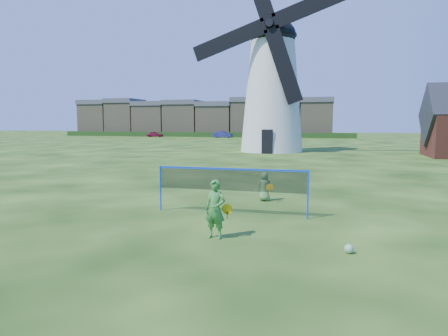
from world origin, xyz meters
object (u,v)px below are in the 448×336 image
object	(u,v)px
play_ball	(349,249)
badminton_net	(231,180)
windmill	(272,86)
car_left	(155,134)
player_girl	(215,209)
player_boy	(265,186)
car_right	(223,134)

from	to	relation	value
play_ball	badminton_net	bearing A→B (deg)	138.68
windmill	car_left	bearing A→B (deg)	129.93
badminton_net	car_left	xyz separation A→B (m)	(-30.99, 62.74, -0.57)
player_girl	car_left	distance (m)	72.57
player_boy	player_girl	bearing A→B (deg)	82.57
play_ball	player_girl	bearing A→B (deg)	173.24
player_boy	badminton_net	bearing A→B (deg)	71.63
player_boy	car_right	world-z (taller)	car_right
player_boy	car_left	world-z (taller)	car_left
player_girl	play_ball	xyz separation A→B (m)	(3.35, -0.40, -0.67)
player_girl	car_left	xyz separation A→B (m)	(-31.24, 65.51, -0.21)
player_boy	car_right	xyz separation A→B (m)	(-17.60, 60.78, 0.06)
play_ball	car_left	bearing A→B (deg)	117.70
badminton_net	car_right	distance (m)	65.54
player_boy	car_left	size ratio (longest dim) A/B	0.34
car_left	car_right	distance (m)	14.15
badminton_net	car_left	size ratio (longest dim) A/B	1.51
badminton_net	player_boy	world-z (taller)	badminton_net
windmill	player_girl	distance (m)	32.19
player_girl	car_right	distance (m)	68.28
badminton_net	car_left	world-z (taller)	badminton_net
windmill	player_girl	world-z (taller)	windmill
player_boy	car_left	xyz separation A→B (m)	(-31.74, 60.18, 0.00)
windmill	play_ball	xyz separation A→B (m)	(6.13, -31.91, -6.63)
badminton_net	player_boy	bearing A→B (deg)	73.70
badminton_net	car_right	size ratio (longest dim) A/B	1.32
play_ball	windmill	bearing A→B (deg)	100.88
car_right	player_girl	bearing A→B (deg)	-163.70
windmill	car_left	world-z (taller)	windmill
windmill	player_boy	world-z (taller)	windmill
windmill	badminton_net	size ratio (longest dim) A/B	3.97
windmill	player_girl	bearing A→B (deg)	-84.96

